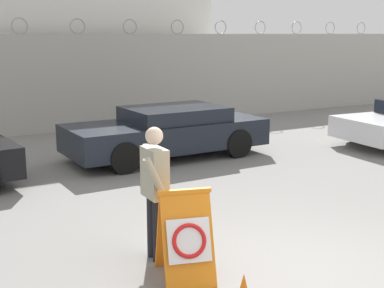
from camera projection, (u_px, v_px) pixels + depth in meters
name	position (u px, v px, depth m)	size (l,w,h in m)	color
ground_plane	(305.00, 275.00, 6.54)	(90.00, 90.00, 0.00)	gray
perimeter_wall	(52.00, 83.00, 15.74)	(36.00, 0.30, 3.33)	#ADA8A0
building_block	(56.00, 28.00, 19.49)	(9.48, 6.18, 6.14)	silver
barricade_sign	(186.00, 235.00, 6.35)	(0.79, 0.91, 1.11)	orange
security_guard	(155.00, 187.00, 6.82)	(0.39, 0.63, 1.75)	black
parked_car_rear_sedan	(167.00, 131.00, 12.64)	(4.74, 2.07, 1.19)	black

